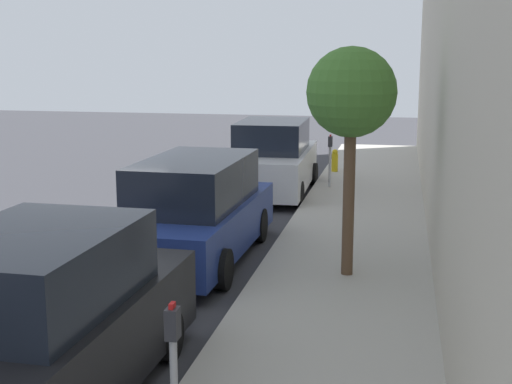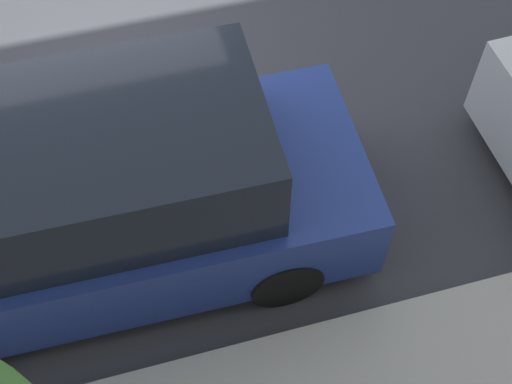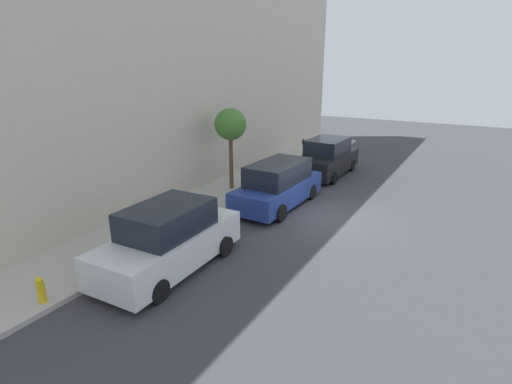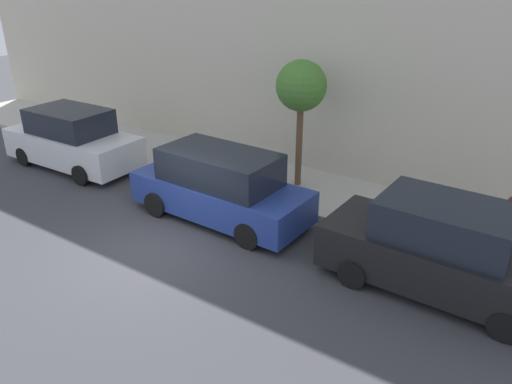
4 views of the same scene
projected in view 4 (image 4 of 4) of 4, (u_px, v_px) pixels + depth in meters
ground_plane at (158, 249)px, 12.00m from camera, size 60.00×60.00×0.00m
sidewalk at (269, 180)px, 15.71m from camera, size 2.93×32.00×0.15m
building_facade at (314, 5)px, 15.49m from camera, size 2.00×32.00×10.25m
parked_suv_nearest at (441, 250)px, 10.18m from camera, size 2.08×4.84×1.98m
parked_minivan_second at (220, 186)px, 13.15m from camera, size 2.02×4.94×1.90m
parked_suv_third at (72, 140)px, 16.64m from camera, size 2.09×4.85×1.98m
parking_meter_near at (507, 221)px, 11.01m from camera, size 0.11×0.15×1.52m
parking_meter_far at (97, 124)px, 18.01m from camera, size 0.11×0.15×1.43m
street_tree at (301, 88)px, 14.00m from camera, size 1.45×1.45×3.74m
fire_hydrant at (54, 127)px, 19.46m from camera, size 0.20×0.20×0.69m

